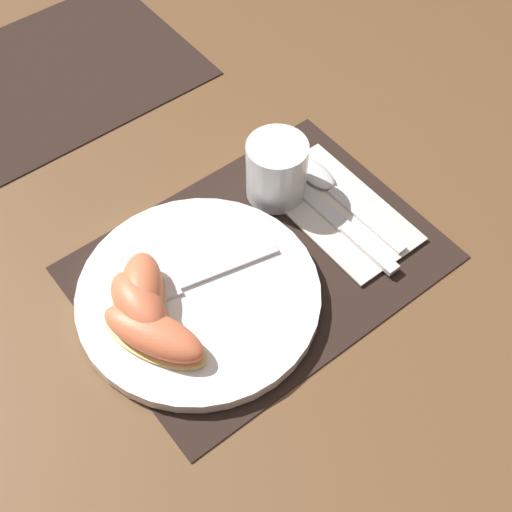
{
  "coord_description": "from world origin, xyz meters",
  "views": [
    {
      "loc": [
        -0.3,
        -0.38,
        0.7
      ],
      "look_at": [
        -0.01,
        -0.0,
        0.02
      ],
      "focal_mm": 50.0,
      "sensor_mm": 36.0,
      "label": 1
    }
  ],
  "objects_px": {
    "citrus_wedge_1": "(139,305)",
    "citrus_wedge_2": "(154,334)",
    "spoon": "(328,185)",
    "citrus_wedge_0": "(142,291)",
    "juice_glass": "(276,173)",
    "knife": "(336,219)",
    "fork": "(185,282)",
    "plate": "(197,294)"
  },
  "relations": [
    {
      "from": "citrus_wedge_1",
      "to": "citrus_wedge_2",
      "type": "xyz_separation_m",
      "value": [
        -0.01,
        -0.04,
        -0.0
      ]
    },
    {
      "from": "juice_glass",
      "to": "citrus_wedge_1",
      "type": "distance_m",
      "value": 0.24
    },
    {
      "from": "plate",
      "to": "citrus_wedge_2",
      "type": "distance_m",
      "value": 0.08
    },
    {
      "from": "citrus_wedge_2",
      "to": "juice_glass",
      "type": "bearing_deg",
      "value": 21.21
    },
    {
      "from": "citrus_wedge_0",
      "to": "citrus_wedge_2",
      "type": "bearing_deg",
      "value": -110.33
    },
    {
      "from": "spoon",
      "to": "plate",
      "type": "bearing_deg",
      "value": -172.42
    },
    {
      "from": "plate",
      "to": "juice_glass",
      "type": "bearing_deg",
      "value": 21.58
    },
    {
      "from": "plate",
      "to": "citrus_wedge_0",
      "type": "relative_size",
      "value": 2.5
    },
    {
      "from": "spoon",
      "to": "citrus_wedge_2",
      "type": "bearing_deg",
      "value": -169.21
    },
    {
      "from": "knife",
      "to": "spoon",
      "type": "bearing_deg",
      "value": 58.74
    },
    {
      "from": "citrus_wedge_0",
      "to": "plate",
      "type": "bearing_deg",
      "value": -25.04
    },
    {
      "from": "plate",
      "to": "spoon",
      "type": "xyz_separation_m",
      "value": [
        0.23,
        0.03,
        -0.0
      ]
    },
    {
      "from": "knife",
      "to": "spoon",
      "type": "xyz_separation_m",
      "value": [
        0.03,
        0.05,
        0.0
      ]
    },
    {
      "from": "knife",
      "to": "fork",
      "type": "distance_m",
      "value": 0.21
    },
    {
      "from": "juice_glass",
      "to": "fork",
      "type": "height_order",
      "value": "juice_glass"
    },
    {
      "from": "spoon",
      "to": "citrus_wedge_2",
      "type": "distance_m",
      "value": 0.31
    },
    {
      "from": "citrus_wedge_0",
      "to": "citrus_wedge_2",
      "type": "height_order",
      "value": "citrus_wedge_0"
    },
    {
      "from": "fork",
      "to": "citrus_wedge_2",
      "type": "xyz_separation_m",
      "value": [
        -0.07,
        -0.04,
        0.01
      ]
    },
    {
      "from": "fork",
      "to": "citrus_wedge_0",
      "type": "height_order",
      "value": "citrus_wedge_0"
    },
    {
      "from": "juice_glass",
      "to": "citrus_wedge_1",
      "type": "bearing_deg",
      "value": -166.61
    },
    {
      "from": "spoon",
      "to": "citrus_wedge_1",
      "type": "xyz_separation_m",
      "value": [
        -0.29,
        -0.02,
        0.03
      ]
    },
    {
      "from": "juice_glass",
      "to": "citrus_wedge_0",
      "type": "distance_m",
      "value": 0.23
    },
    {
      "from": "citrus_wedge_0",
      "to": "citrus_wedge_1",
      "type": "bearing_deg",
      "value": -133.02
    },
    {
      "from": "citrus_wedge_0",
      "to": "citrus_wedge_2",
      "type": "relative_size",
      "value": 0.82
    },
    {
      "from": "citrus_wedge_2",
      "to": "citrus_wedge_0",
      "type": "bearing_deg",
      "value": 69.67
    },
    {
      "from": "spoon",
      "to": "citrus_wedge_1",
      "type": "distance_m",
      "value": 0.3
    },
    {
      "from": "juice_glass",
      "to": "citrus_wedge_2",
      "type": "xyz_separation_m",
      "value": [
        -0.24,
        -0.09,
        -0.01
      ]
    },
    {
      "from": "plate",
      "to": "citrus_wedge_1",
      "type": "distance_m",
      "value": 0.07
    },
    {
      "from": "plate",
      "to": "spoon",
      "type": "relative_size",
      "value": 1.46
    },
    {
      "from": "knife",
      "to": "citrus_wedge_2",
      "type": "height_order",
      "value": "citrus_wedge_2"
    },
    {
      "from": "spoon",
      "to": "fork",
      "type": "bearing_deg",
      "value": -176.05
    },
    {
      "from": "juice_glass",
      "to": "citrus_wedge_0",
      "type": "height_order",
      "value": "juice_glass"
    },
    {
      "from": "juice_glass",
      "to": "spoon",
      "type": "height_order",
      "value": "juice_glass"
    },
    {
      "from": "citrus_wedge_2",
      "to": "plate",
      "type": "bearing_deg",
      "value": 20.33
    },
    {
      "from": "fork",
      "to": "spoon",
      "type": "bearing_deg",
      "value": 3.95
    },
    {
      "from": "spoon",
      "to": "fork",
      "type": "height_order",
      "value": "fork"
    },
    {
      "from": "plate",
      "to": "fork",
      "type": "height_order",
      "value": "fork"
    },
    {
      "from": "fork",
      "to": "citrus_wedge_0",
      "type": "distance_m",
      "value": 0.05
    },
    {
      "from": "knife",
      "to": "citrus_wedge_2",
      "type": "bearing_deg",
      "value": -177.72
    },
    {
      "from": "juice_glass",
      "to": "citrus_wedge_1",
      "type": "relative_size",
      "value": 0.85
    },
    {
      "from": "knife",
      "to": "fork",
      "type": "xyz_separation_m",
      "value": [
        -0.2,
        0.03,
        0.01
      ]
    },
    {
      "from": "knife",
      "to": "citrus_wedge_2",
      "type": "distance_m",
      "value": 0.27
    }
  ]
}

